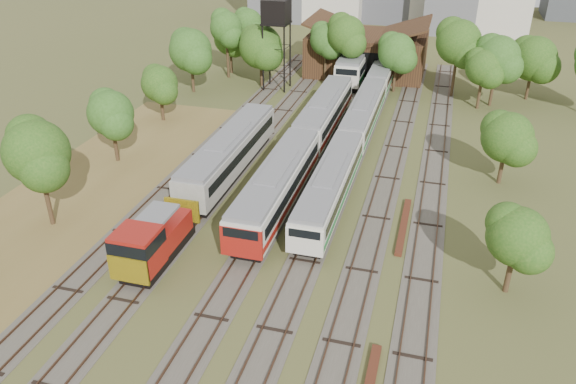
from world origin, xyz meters
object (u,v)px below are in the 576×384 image
(railcar_red_set, at_px, (304,145))
(railcar_green_set, at_px, (364,114))
(water_tower, at_px, (276,14))
(shunter_locomotive, at_px, (151,243))

(railcar_red_set, distance_m, railcar_green_set, 11.08)
(railcar_red_set, bearing_deg, water_tower, 112.87)
(railcar_green_set, bearing_deg, water_tower, 139.12)
(shunter_locomotive, bearing_deg, railcar_red_set, 72.06)
(shunter_locomotive, bearing_deg, railcar_green_set, 70.89)
(railcar_green_set, distance_m, water_tower, 19.06)
(railcar_green_set, relative_size, shunter_locomotive, 6.43)
(railcar_red_set, distance_m, shunter_locomotive, 19.49)
(railcar_red_set, height_order, water_tower, water_tower)
(railcar_red_set, height_order, railcar_green_set, railcar_red_set)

